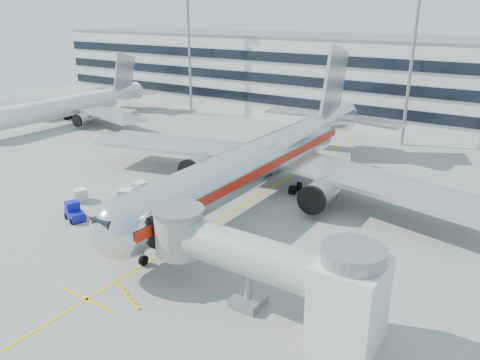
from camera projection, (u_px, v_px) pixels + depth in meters
The scene contains 15 objects.
ground at pixel (201, 230), 46.04m from camera, with size 180.00×180.00×0.00m, color gray.
lead_in_line at pixel (254, 198), 53.89m from camera, with size 0.25×70.00×0.01m, color #E8B40C.
stop_bar at pixel (87, 299), 35.05m from camera, with size 6.00×0.25×0.01m, color #E8B40C.
main_jet at pixel (263, 159), 53.78m from camera, with size 50.95×48.70×16.06m.
jet_bridge at pixel (269, 266), 32.16m from camera, with size 17.80×4.50×7.00m.
terminal at pixel (387, 80), 88.84m from camera, with size 150.00×24.25×15.60m.
light_mast_west at pixel (189, 39), 91.89m from camera, with size 2.40×1.20×25.45m.
light_mast_centre at pixel (413, 49), 69.77m from camera, with size 2.40×1.20×25.45m.
second_jet at pixel (67, 106), 88.27m from camera, with size 38.21×36.52×12.04m.
belt_loader at pixel (136, 216), 47.39m from camera, with size 5.15×3.24×2.42m.
baggage_tug at pixel (74, 212), 48.10m from camera, with size 2.80×2.22×1.85m.
cargo_container_left at pixel (126, 196), 52.38m from camera, with size 1.90×1.90×1.55m.
cargo_container_right at pixel (140, 188), 54.84m from camera, with size 1.51×1.51×1.46m.
cargo_container_front at pixel (80, 195), 52.67m from camera, with size 1.78×1.78×1.47m.
ramp_worker at pixel (136, 199), 50.82m from camera, with size 0.73×0.48×2.00m, color #A5E017.
Camera 1 is at (25.95, -32.64, 20.49)m, focal length 35.00 mm.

